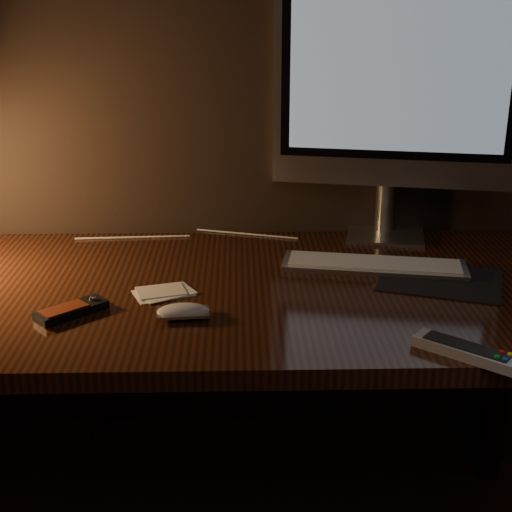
{
  "coord_description": "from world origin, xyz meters",
  "views": [
    {
      "loc": [
        0.02,
        0.42,
        1.34
      ],
      "look_at": [
        0.05,
        1.73,
        0.86
      ],
      "focal_mm": 50.0,
      "sensor_mm": 36.0,
      "label": 1
    }
  ],
  "objects_px": {
    "monitor": "(395,92)",
    "keyboard": "(374,265)",
    "media_remote": "(72,310)",
    "tv_remote": "(467,351)",
    "desk": "(231,325)",
    "mouse": "(183,313)"
  },
  "relations": [
    {
      "from": "monitor",
      "to": "keyboard",
      "type": "bearing_deg",
      "value": -95.79
    },
    {
      "from": "tv_remote",
      "to": "monitor",
      "type": "bearing_deg",
      "value": 131.05
    },
    {
      "from": "desk",
      "to": "tv_remote",
      "type": "bearing_deg",
      "value": -44.32
    },
    {
      "from": "mouse",
      "to": "media_remote",
      "type": "xyz_separation_m",
      "value": [
        -0.22,
        0.02,
        -0.0
      ]
    },
    {
      "from": "monitor",
      "to": "mouse",
      "type": "bearing_deg",
      "value": -123.3
    },
    {
      "from": "keyboard",
      "to": "tv_remote",
      "type": "bearing_deg",
      "value": -68.74
    },
    {
      "from": "keyboard",
      "to": "mouse",
      "type": "distance_m",
      "value": 0.5
    },
    {
      "from": "desk",
      "to": "media_remote",
      "type": "xyz_separation_m",
      "value": [
        -0.31,
        -0.21,
        0.14
      ]
    },
    {
      "from": "keyboard",
      "to": "media_remote",
      "type": "relative_size",
      "value": 3.02
    },
    {
      "from": "desk",
      "to": "keyboard",
      "type": "distance_m",
      "value": 0.36
    },
    {
      "from": "desk",
      "to": "monitor",
      "type": "xyz_separation_m",
      "value": [
        0.41,
        0.26,
        0.5
      ]
    },
    {
      "from": "desk",
      "to": "tv_remote",
      "type": "relative_size",
      "value": 9.16
    },
    {
      "from": "media_remote",
      "to": "desk",
      "type": "bearing_deg",
      "value": -8.0
    },
    {
      "from": "keyboard",
      "to": "media_remote",
      "type": "height_order",
      "value": "media_remote"
    },
    {
      "from": "keyboard",
      "to": "media_remote",
      "type": "distance_m",
      "value": 0.69
    },
    {
      "from": "media_remote",
      "to": "tv_remote",
      "type": "relative_size",
      "value": 0.8
    },
    {
      "from": "desk",
      "to": "keyboard",
      "type": "relative_size",
      "value": 3.79
    },
    {
      "from": "keyboard",
      "to": "tv_remote",
      "type": "relative_size",
      "value": 2.41
    },
    {
      "from": "monitor",
      "to": "media_remote",
      "type": "bearing_deg",
      "value": -134.78
    },
    {
      "from": "desk",
      "to": "mouse",
      "type": "xyz_separation_m",
      "value": [
        -0.09,
        -0.23,
        0.14
      ]
    },
    {
      "from": "monitor",
      "to": "tv_remote",
      "type": "relative_size",
      "value": 3.61
    },
    {
      "from": "media_remote",
      "to": "tv_remote",
      "type": "bearing_deg",
      "value": -57.18
    }
  ]
}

